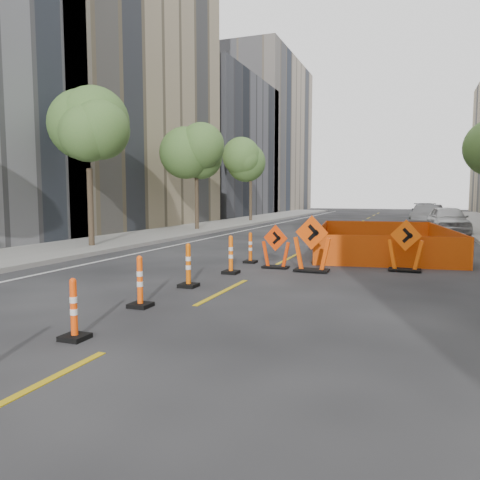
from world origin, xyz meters
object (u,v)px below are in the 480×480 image
at_px(channelizer_2, 74,309).
at_px(chevron_sign_left, 276,247).
at_px(parked_car_near, 448,220).
at_px(parked_car_mid, 427,215).
at_px(chevron_sign_center, 312,244).
at_px(channelizer_3, 140,281).
at_px(channelizer_6, 250,248).
at_px(channelizer_5, 231,255).
at_px(parked_car_far, 425,212).
at_px(chevron_sign_right, 405,246).
at_px(channelizer_4, 188,265).

distance_m(channelizer_2, chevron_sign_left, 7.96).
bearing_deg(parked_car_near, channelizer_2, -111.96).
xyz_separation_m(channelizer_2, chevron_sign_left, (0.96, 7.90, 0.18)).
xyz_separation_m(channelizer_2, parked_car_mid, (5.71, 29.95, 0.27)).
distance_m(channelizer_2, chevron_sign_center, 7.93).
height_order(channelizer_3, channelizer_6, channelizer_3).
height_order(chevron_sign_left, chevron_sign_center, chevron_sign_center).
distance_m(channelizer_5, parked_car_far, 29.53).
bearing_deg(channelizer_3, chevron_sign_right, 53.09).
distance_m(channelizer_3, parked_car_mid, 28.40).
height_order(channelizer_2, parked_car_mid, parked_car_mid).
bearing_deg(parked_car_far, parked_car_near, -85.49).
xyz_separation_m(channelizer_2, channelizer_3, (-0.20, 2.17, 0.04)).
xyz_separation_m(chevron_sign_left, parked_car_mid, (4.76, 22.05, 0.09)).
xyz_separation_m(channelizer_2, parked_car_near, (6.67, 23.18, 0.32)).
xyz_separation_m(channelizer_5, chevron_sign_right, (4.64, 2.15, 0.21)).
relative_size(channelizer_2, parked_car_mid, 0.21).
height_order(channelizer_2, parked_car_near, parked_car_near).
bearing_deg(parked_car_far, chevron_sign_left, -99.76).
xyz_separation_m(channelizer_3, parked_car_mid, (5.91, 27.78, 0.24)).
xyz_separation_m(channelizer_3, channelizer_4, (-0.02, 2.17, 0.02)).
height_order(channelizer_2, chevron_sign_center, chevron_sign_center).
relative_size(chevron_sign_center, chevron_sign_right, 1.08).
xyz_separation_m(channelizer_4, chevron_sign_left, (1.17, 3.56, 0.13)).
distance_m(channelizer_3, chevron_sign_left, 5.85).
bearing_deg(channelizer_5, channelizer_6, 94.45).
distance_m(channelizer_3, chevron_sign_right, 8.11).
distance_m(channelizer_4, chevron_sign_left, 3.75).
bearing_deg(channelizer_5, channelizer_4, -96.58).
xyz_separation_m(chevron_sign_left, parked_car_near, (5.71, 15.28, 0.14)).
relative_size(parked_car_near, parked_car_far, 0.90).
bearing_deg(chevron_sign_right, parked_car_mid, 106.35).
relative_size(channelizer_3, channelizer_4, 0.97).
bearing_deg(chevron_sign_center, channelizer_2, -97.08).
bearing_deg(parked_car_near, channelizer_6, -121.02).
bearing_deg(channelizer_4, parked_car_far, 79.27).
relative_size(channelizer_6, parked_car_near, 0.21).
relative_size(channelizer_3, channelizer_6, 1.03).
distance_m(chevron_sign_center, chevron_sign_right, 2.75).
height_order(channelizer_2, parked_car_far, parked_car_far).
bearing_deg(channelizer_3, parked_car_near, 71.92).
bearing_deg(parked_car_near, chevron_sign_center, -112.19).
distance_m(channelizer_4, parked_car_far, 31.71).
bearing_deg(parked_car_near, channelizer_5, -117.60).
relative_size(chevron_sign_left, chevron_sign_center, 0.81).
bearing_deg(chevron_sign_right, channelizer_3, -107.76).
height_order(channelizer_6, parked_car_far, parked_car_far).
xyz_separation_m(parked_car_near, parked_car_mid, (-0.95, 6.77, -0.04)).
relative_size(chevron_sign_center, parked_car_far, 0.31).
relative_size(chevron_sign_center, parked_car_near, 0.35).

